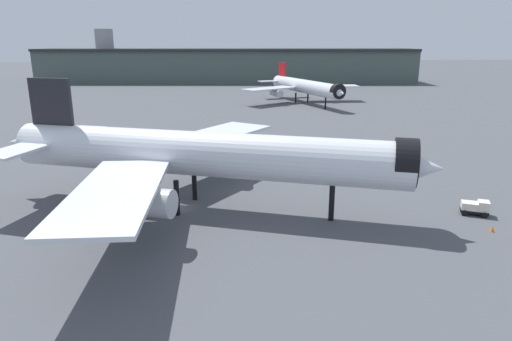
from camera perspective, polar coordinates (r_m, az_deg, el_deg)
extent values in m
plane|color=#4C4F54|center=(59.28, -10.13, -4.75)|extent=(900.00, 900.00, 0.00)
cylinder|color=silver|center=(56.69, -6.65, 2.07)|extent=(48.79, 23.14, 5.55)
cone|color=silver|center=(53.43, 19.40, 0.40)|extent=(7.64, 7.26, 5.43)
cone|color=silver|center=(69.50, -26.41, 3.08)|extent=(8.62, 7.50, 5.27)
cylinder|color=black|center=(53.23, 18.25, 0.91)|extent=(4.34, 6.12, 5.60)
cube|color=silver|center=(71.02, -5.59, 4.35)|extent=(20.43, 22.58, 0.44)
cylinder|color=#B7BAC1|center=(68.53, -5.35, 2.36)|extent=(7.65, 5.36, 3.05)
cube|color=silver|center=(46.40, -17.25, -2.58)|extent=(9.19, 22.95, 0.44)
cylinder|color=#B7BAC1|center=(48.61, -14.23, -3.79)|extent=(7.65, 5.36, 3.05)
cube|color=black|center=(66.24, -24.21, 6.70)|extent=(5.81, 2.67, 8.87)
cube|color=silver|center=(72.09, -21.65, 4.48)|extent=(7.45, 10.04, 0.33)
cube|color=silver|center=(63.11, -27.78, 2.26)|extent=(7.45, 10.04, 0.33)
cylinder|color=black|center=(54.76, 9.48, -4.00)|extent=(0.67, 0.67, 4.44)
cylinder|color=black|center=(61.53, -7.74, -1.68)|extent=(0.67, 0.67, 4.44)
cylinder|color=black|center=(56.46, -9.91, -3.41)|extent=(0.67, 0.67, 4.44)
cylinder|color=silver|center=(157.99, 6.18, 10.45)|extent=(15.72, 42.96, 4.51)
cone|color=silver|center=(139.39, 10.43, 9.56)|extent=(5.57, 5.95, 4.42)
cone|color=silver|center=(177.29, 2.83, 11.11)|extent=(5.67, 6.78, 4.29)
cylinder|color=black|center=(140.11, 10.23, 9.74)|extent=(4.93, 3.15, 4.56)
cube|color=silver|center=(166.86, 9.32, 10.43)|extent=(19.80, 7.86, 0.36)
cylinder|color=#B7BAC1|center=(164.92, 8.78, 9.87)|extent=(3.99, 6.50, 2.48)
cube|color=silver|center=(155.80, 1.63, 10.25)|extent=(20.09, 16.47, 0.36)
cylinder|color=#B7BAC1|center=(155.97, 2.58, 9.70)|extent=(3.99, 6.50, 2.48)
cube|color=red|center=(173.90, 3.33, 12.20)|extent=(1.80, 5.13, 7.22)
cube|color=silver|center=(177.10, 4.69, 11.22)|extent=(8.54, 5.81, 0.27)
cube|color=silver|center=(172.83, 1.66, 11.15)|extent=(8.54, 5.81, 0.27)
cylinder|color=black|center=(146.46, 8.71, 8.34)|extent=(0.54, 0.54, 3.61)
cylinder|color=black|center=(161.44, 6.52, 9.11)|extent=(0.54, 0.54, 3.61)
cylinder|color=black|center=(159.24, 5.00, 9.06)|extent=(0.54, 0.54, 3.61)
cube|color=#475651|center=(242.43, -3.66, 12.87)|extent=(192.94, 48.81, 15.84)
cube|color=#232628|center=(242.13, -3.69, 14.89)|extent=(193.25, 51.32, 1.20)
cylinder|color=#939399|center=(254.21, -18.35, 13.49)|extent=(9.10, 9.10, 26.72)
cube|color=black|center=(62.44, 25.69, -4.57)|extent=(3.58, 2.86, 0.30)
cube|color=silver|center=(62.33, 26.65, -4.00)|extent=(1.86, 2.00, 1.20)
cube|color=#1E2D38|center=(62.34, 27.20, -3.83)|extent=(0.67, 1.24, 0.60)
cube|color=silver|center=(62.18, 25.23, -4.01)|extent=(2.43, 2.29, 0.90)
cylinder|color=black|center=(63.39, 26.61, -4.54)|extent=(0.75, 0.56, 0.70)
cylinder|color=black|center=(61.89, 26.77, -5.03)|extent=(0.75, 0.56, 0.70)
cylinder|color=black|center=(63.11, 24.60, -4.37)|extent=(0.75, 0.56, 0.70)
cylinder|color=black|center=(61.61, 24.71, -4.86)|extent=(0.75, 0.56, 0.70)
cone|color=#F2600C|center=(90.65, -14.15, 2.46)|extent=(0.53, 0.53, 0.66)
cone|color=#F2600C|center=(57.97, 27.54, -6.54)|extent=(0.51, 0.51, 0.64)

